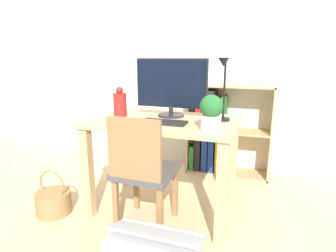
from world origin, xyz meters
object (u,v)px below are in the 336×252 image
potted_plant (211,112)px  keyboard (164,122)px  vase (120,103)px  desk_lamp (224,83)px  basket (54,201)px  monitor (171,86)px  bookshelf (214,131)px  chair (143,169)px

potted_plant → keyboard: bearing=163.9°
keyboard → vase: size_ratio=1.39×
desk_lamp → basket: desk_lamp is taller
monitor → bookshelf: (0.23, 0.73, -0.53)m
vase → chair: bearing=-44.5°
vase → chair: (0.33, -0.33, -0.38)m
keyboard → bookshelf: bearing=78.8°
keyboard → vase: bearing=162.9°
monitor → basket: monitor is taller
potted_plant → bookshelf: bearing=98.2°
potted_plant → chair: potted_plant is taller
vase → chair: vase is taller
potted_plant → basket: potted_plant is taller
desk_lamp → keyboard: bearing=-155.6°
keyboard → chair: chair is taller
potted_plant → vase: bearing=163.4°
bookshelf → basket: bookshelf is taller
monitor → basket: bearing=-147.7°
desk_lamp → potted_plant: desk_lamp is taller
vase → potted_plant: (0.77, -0.23, 0.02)m
monitor → vase: bearing=-161.8°
desk_lamp → potted_plant: (-0.03, -0.28, -0.16)m
monitor → keyboard: bearing=-83.1°
vase → bookshelf: 1.12m
desk_lamp → monitor: bearing=168.9°
desk_lamp → chair: 0.82m
keyboard → bookshelf: bookshelf is taller
vase → desk_lamp: 0.82m
monitor → potted_plant: monitor is taller
vase → desk_lamp: (0.80, 0.05, 0.18)m
chair → basket: chair is taller
chair → bookshelf: bearing=67.1°
potted_plant → bookshelf: 1.17m
monitor → desk_lamp: size_ratio=1.26×
monitor → chair: size_ratio=0.70×
keyboard → potted_plant: 0.39m
keyboard → vase: 0.45m
potted_plant → basket: (-1.18, -0.15, -0.75)m
monitor → chair: 0.70m
basket → chair: bearing=3.7°
keyboard → desk_lamp: size_ratio=0.71×
keyboard → basket: size_ratio=0.92×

